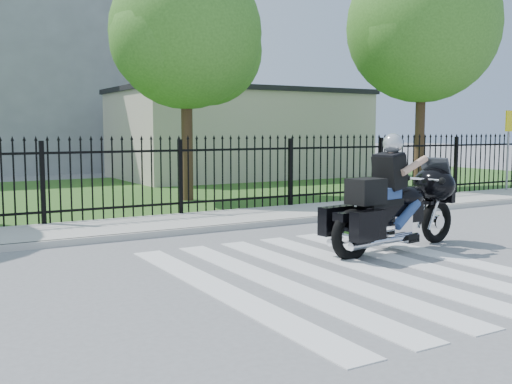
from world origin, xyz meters
TOP-DOWN VIEW (x-y plane):
  - ground at (0.00, 0.00)m, footprint 120.00×120.00m
  - crosswalk at (0.00, 0.00)m, footprint 5.00×5.50m
  - sidewalk at (0.00, 5.00)m, footprint 40.00×2.00m
  - curb at (0.00, 4.00)m, footprint 40.00×0.12m
  - grass_strip at (0.00, 12.00)m, footprint 40.00×12.00m
  - iron_fence at (0.00, 6.00)m, footprint 26.00×0.04m
  - tree_mid at (1.50, 9.00)m, footprint 4.20×4.20m
  - tree_right at (9.50, 8.00)m, footprint 5.00×5.00m
  - building_low at (7.00, 16.00)m, footprint 10.00×6.00m
  - building_low_roof at (7.00, 16.00)m, footprint 10.20×6.20m
  - motorcycle_rider at (1.63, 0.82)m, footprint 3.02×1.21m
  - traffic_sign at (11.00, 5.69)m, footprint 0.54×0.17m

SIDE VIEW (x-z plane):
  - ground at x=0.00m, z-range 0.00..0.00m
  - crosswalk at x=0.00m, z-range 0.00..0.01m
  - grass_strip at x=0.00m, z-range 0.00..0.02m
  - sidewalk at x=0.00m, z-range 0.00..0.12m
  - curb at x=0.00m, z-range 0.00..0.12m
  - motorcycle_rider at x=1.63m, z-range -0.18..1.82m
  - iron_fence at x=0.00m, z-range 0.00..1.80m
  - building_low at x=7.00m, z-range 0.00..3.50m
  - traffic_sign at x=11.00m, z-range 0.65..3.14m
  - building_low_roof at x=7.00m, z-range 3.50..3.70m
  - tree_mid at x=1.50m, z-range 1.28..8.06m
  - tree_right at x=9.50m, z-range 1.44..9.34m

